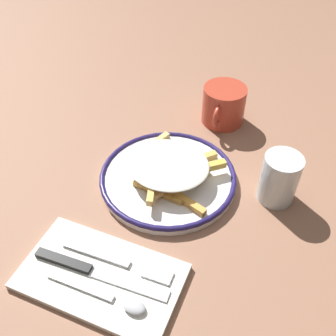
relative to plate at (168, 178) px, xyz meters
The scene contains 9 objects.
ground_plane 0.01m from the plate, ahead, with size 2.60×2.60×0.00m, color #8F634B.
plate is the anchor object (origin of this frame).
fries_heap 0.03m from the plate, 92.41° to the left, with size 0.20×0.17×0.04m.
napkin 0.22m from the plate, ahead, with size 0.13×0.23×0.01m, color white.
fork 0.19m from the plate, ahead, with size 0.02×0.18×0.01m.
knife 0.22m from the plate, ahead, with size 0.02×0.21×0.01m.
spoon 0.25m from the plate, ahead, with size 0.02×0.15×0.01m.
water_glass 0.19m from the plate, 100.72° to the left, with size 0.06×0.06×0.09m, color silver.
coffee_mug 0.22m from the plate, 169.69° to the left, with size 0.12×0.09×0.08m.
Camera 1 is at (0.46, 0.18, 0.51)m, focal length 41.25 mm.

